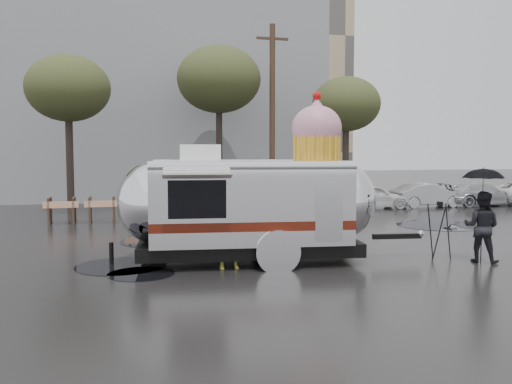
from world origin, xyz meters
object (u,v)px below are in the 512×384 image
object	(u,v)px
airstream_trailer	(252,201)
person_left	(230,229)
tripod	(439,225)
person_right	(482,227)

from	to	relation	value
airstream_trailer	person_left	size ratio (longest dim) A/B	4.26
person_left	tripod	bearing A→B (deg)	-1.13
airstream_trailer	tripod	distance (m)	4.89
person_right	tripod	distance (m)	1.01
person_left	person_right	distance (m)	6.35
person_right	tripod	bearing A→B (deg)	7.41
airstream_trailer	person_left	bearing A→B (deg)	-127.97
tripod	person_left	bearing A→B (deg)	-179.28
person_right	airstream_trailer	bearing A→B (deg)	29.92
airstream_trailer	person_left	xyz separation A→B (m)	(-0.73, -0.76, -0.59)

